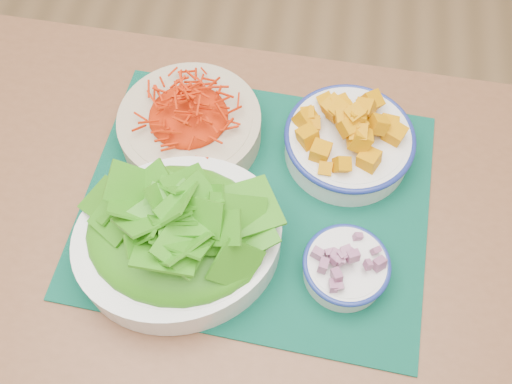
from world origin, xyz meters
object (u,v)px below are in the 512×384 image
Objects in this scene: placemat at (256,202)px; carrot_bowl at (189,122)px; lettuce_bowl at (177,234)px; squash_bowl at (350,136)px; onion_bowl at (346,266)px; table at (207,249)px.

carrot_bowl is at bearing 142.61° from placemat.
lettuce_bowl reaches higher than carrot_bowl.
squash_bowl is at bearing 1.44° from carrot_bowl.
onion_bowl is (0.24, 0.00, -0.03)m from lettuce_bowl.
carrot_bowl is at bearing 73.66° from lettuce_bowl.
placemat reaches higher than table.
lettuce_bowl is at bearing -131.11° from placemat.
table is 0.19m from lettuce_bowl.
lettuce_bowl is at bearing -82.19° from carrot_bowl.
squash_bowl is (0.25, 0.01, 0.01)m from carrot_bowl.
carrot_bowl reaches higher than onion_bowl.
squash_bowl is 1.85× the size of onion_bowl.
placemat is 2.00× the size of carrot_bowl.
table is 0.27m from onion_bowl.
lettuce_bowl is 2.61× the size of onion_bowl.
lettuce_bowl is (0.03, -0.20, 0.02)m from carrot_bowl.
lettuce_bowl is at bearing -104.96° from table.
lettuce_bowl is (-0.10, -0.10, 0.06)m from placemat.
carrot_bowl is (-0.12, 0.10, 0.04)m from placemat.
table is at bearing -73.07° from carrot_bowl.
squash_bowl is 0.21m from onion_bowl.
lettuce_bowl reaches higher than table.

